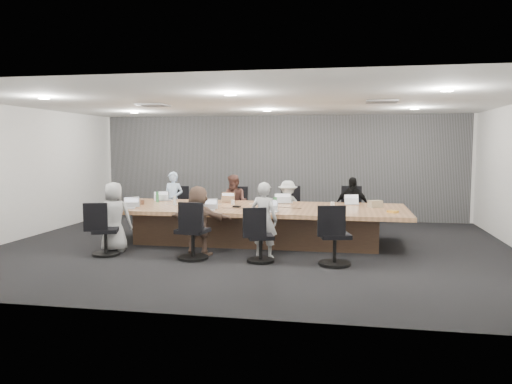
% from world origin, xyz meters
% --- Properties ---
extents(floor, '(10.00, 8.00, 0.00)m').
position_xyz_m(floor, '(0.00, 0.00, 0.00)').
color(floor, black).
rests_on(floor, ground).
extents(ceiling, '(10.00, 8.00, 0.00)m').
position_xyz_m(ceiling, '(0.00, 0.00, 2.80)').
color(ceiling, white).
rests_on(ceiling, wall_back).
extents(wall_back, '(10.00, 0.00, 2.80)m').
position_xyz_m(wall_back, '(0.00, 4.00, 1.40)').
color(wall_back, silver).
rests_on(wall_back, ground).
extents(wall_front, '(10.00, 0.00, 2.80)m').
position_xyz_m(wall_front, '(0.00, -4.00, 1.40)').
color(wall_front, silver).
rests_on(wall_front, ground).
extents(wall_left, '(0.00, 8.00, 2.80)m').
position_xyz_m(wall_left, '(-5.00, 0.00, 1.40)').
color(wall_left, silver).
rests_on(wall_left, ground).
extents(curtain, '(9.80, 0.04, 2.80)m').
position_xyz_m(curtain, '(0.00, 3.92, 1.40)').
color(curtain, '#59595B').
rests_on(curtain, ground).
extents(conference_table, '(6.00, 2.20, 0.74)m').
position_xyz_m(conference_table, '(0.00, 0.50, 0.40)').
color(conference_table, '#4C3425').
rests_on(conference_table, ground).
extents(chair_0, '(0.53, 0.53, 0.76)m').
position_xyz_m(chair_0, '(-2.28, 2.20, 0.38)').
color(chair_0, black).
rests_on(chair_0, ground).
extents(chair_1, '(0.55, 0.55, 0.78)m').
position_xyz_m(chair_1, '(-0.78, 2.20, 0.39)').
color(chair_1, black).
rests_on(chair_1, ground).
extents(chair_2, '(0.58, 0.58, 0.85)m').
position_xyz_m(chair_2, '(0.47, 2.20, 0.42)').
color(chair_2, black).
rests_on(chair_2, ground).
extents(chair_3, '(0.60, 0.60, 0.87)m').
position_xyz_m(chair_3, '(1.92, 2.20, 0.44)').
color(chair_3, black).
rests_on(chair_3, ground).
extents(chair_4, '(0.66, 0.66, 0.76)m').
position_xyz_m(chair_4, '(-2.47, -1.20, 0.38)').
color(chair_4, black).
rests_on(chair_4, ground).
extents(chair_5, '(0.66, 0.66, 0.84)m').
position_xyz_m(chair_5, '(-0.83, -1.20, 0.42)').
color(chair_5, black).
rests_on(chair_5, ground).
extents(chair_6, '(0.62, 0.62, 0.73)m').
position_xyz_m(chair_6, '(0.38, -1.20, 0.36)').
color(chair_6, black).
rests_on(chair_6, ground).
extents(chair_7, '(0.68, 0.68, 0.84)m').
position_xyz_m(chair_7, '(1.62, -1.20, 0.42)').
color(chair_7, black).
rests_on(chair_7, ground).
extents(person_0, '(0.53, 0.38, 1.36)m').
position_xyz_m(person_0, '(-2.28, 1.85, 0.68)').
color(person_0, '#ADC9EB').
rests_on(person_0, ground).
extents(laptop_0, '(0.36, 0.28, 0.02)m').
position_xyz_m(laptop_0, '(-2.28, 1.30, 0.75)').
color(laptop_0, '#B2B2B7').
rests_on(laptop_0, conference_table).
extents(person_1, '(0.74, 0.64, 1.31)m').
position_xyz_m(person_1, '(-0.78, 1.85, 0.65)').
color(person_1, brown).
rests_on(person_1, ground).
extents(laptop_1, '(0.33, 0.24, 0.02)m').
position_xyz_m(laptop_1, '(-0.78, 1.30, 0.75)').
color(laptop_1, '#8C6647').
rests_on(laptop_1, conference_table).
extents(person_2, '(0.84, 0.58, 1.19)m').
position_xyz_m(person_2, '(0.47, 1.85, 0.59)').
color(person_2, '#AEB3AF').
rests_on(person_2, ground).
extents(laptop_2, '(0.38, 0.28, 0.02)m').
position_xyz_m(laptop_2, '(0.47, 1.30, 0.75)').
color(laptop_2, '#B2B2B7').
rests_on(laptop_2, conference_table).
extents(person_3, '(0.79, 0.43, 1.29)m').
position_xyz_m(person_3, '(1.92, 1.85, 0.64)').
color(person_3, black).
rests_on(person_3, ground).
extents(laptop_3, '(0.31, 0.23, 0.02)m').
position_xyz_m(laptop_3, '(1.92, 1.30, 0.75)').
color(laptop_3, '#B2B2B7').
rests_on(laptop_3, conference_table).
extents(person_4, '(0.71, 0.54, 1.31)m').
position_xyz_m(person_4, '(-2.47, -0.85, 0.65)').
color(person_4, '#A6A6A6').
rests_on(person_4, ground).
extents(laptop_4, '(0.35, 0.28, 0.02)m').
position_xyz_m(laptop_4, '(-2.47, -0.30, 0.75)').
color(laptop_4, '#B2B2B7').
rests_on(laptop_4, conference_table).
extents(person_5, '(1.21, 0.50, 1.27)m').
position_xyz_m(person_5, '(-0.83, -0.85, 0.63)').
color(person_5, brown).
rests_on(person_5, ground).
extents(laptop_5, '(0.32, 0.24, 0.02)m').
position_xyz_m(laptop_5, '(-0.83, -0.30, 0.75)').
color(laptop_5, '#B2B2B7').
rests_on(laptop_5, conference_table).
extents(person_6, '(0.56, 0.43, 1.35)m').
position_xyz_m(person_6, '(0.38, -0.85, 0.67)').
color(person_6, '#B0B0B0').
rests_on(person_6, ground).
extents(laptop_6, '(0.35, 0.26, 0.02)m').
position_xyz_m(laptop_6, '(0.38, -0.30, 0.75)').
color(laptop_6, '#B2B2B7').
rests_on(laptop_6, conference_table).
extents(bottle_green_left, '(0.07, 0.07, 0.24)m').
position_xyz_m(bottle_green_left, '(-2.31, 0.92, 0.86)').
color(bottle_green_left, '#337643').
rests_on(bottle_green_left, conference_table).
extents(bottle_green_right, '(0.07, 0.07, 0.25)m').
position_xyz_m(bottle_green_right, '(0.45, 0.02, 0.87)').
color(bottle_green_right, '#337643').
rests_on(bottle_green_right, conference_table).
extents(bottle_clear, '(0.07, 0.07, 0.20)m').
position_xyz_m(bottle_clear, '(-1.74, 0.44, 0.84)').
color(bottle_clear, silver).
rests_on(bottle_clear, conference_table).
extents(cup_white_far, '(0.08, 0.08, 0.10)m').
position_xyz_m(cup_white_far, '(-0.57, 0.79, 0.79)').
color(cup_white_far, white).
rests_on(cup_white_far, conference_table).
extents(cup_white_near, '(0.09, 0.09, 0.10)m').
position_xyz_m(cup_white_near, '(1.52, 0.74, 0.79)').
color(cup_white_near, white).
rests_on(cup_white_near, conference_table).
extents(mug_brown, '(0.09, 0.09, 0.10)m').
position_xyz_m(mug_brown, '(-2.45, 0.42, 0.79)').
color(mug_brown, brown).
rests_on(mug_brown, conference_table).
extents(mic_left, '(0.17, 0.14, 0.03)m').
position_xyz_m(mic_left, '(-0.39, 0.35, 0.75)').
color(mic_left, black).
rests_on(mic_left, conference_table).
extents(mic_right, '(0.15, 0.11, 0.03)m').
position_xyz_m(mic_right, '(0.10, 0.45, 0.75)').
color(mic_right, black).
rests_on(mic_right, conference_table).
extents(stapler, '(0.16, 0.06, 0.06)m').
position_xyz_m(stapler, '(0.34, 0.20, 0.77)').
color(stapler, black).
rests_on(stapler, conference_table).
extents(canvas_bag, '(0.31, 0.27, 0.14)m').
position_xyz_m(canvas_bag, '(2.37, 0.81, 0.81)').
color(canvas_bag, tan).
rests_on(canvas_bag, conference_table).
extents(snack_packet, '(0.22, 0.22, 0.04)m').
position_xyz_m(snack_packet, '(2.65, 0.05, 0.76)').
color(snack_packet, gold).
rests_on(snack_packet, conference_table).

